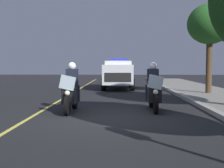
{
  "coord_description": "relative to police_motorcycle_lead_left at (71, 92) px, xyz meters",
  "views": [
    {
      "loc": [
        8.91,
        0.3,
        1.61
      ],
      "look_at": [
        -1.92,
        0.0,
        0.9
      ],
      "focal_mm": 46.14,
      "sensor_mm": 36.0,
      "label": 1
    }
  ],
  "objects": [
    {
      "name": "police_motorcycle_lead_right",
      "position": [
        -0.42,
        2.86,
        0.0
      ],
      "size": [
        2.14,
        0.56,
        1.72
      ],
      "color": "black",
      "rests_on": "ground"
    },
    {
      "name": "ground_plane",
      "position": [
        0.9,
        1.38,
        -0.7
      ],
      "size": [
        80.0,
        80.0,
        0.0
      ],
      "primitive_type": "plane",
      "color": "black"
    },
    {
      "name": "tree_far_back",
      "position": [
        -6.03,
        6.53,
        3.09
      ],
      "size": [
        2.42,
        2.42,
        4.83
      ],
      "color": "#4C3823",
      "rests_on": "sidewalk_strip"
    },
    {
      "name": "police_motorcycle_lead_left",
      "position": [
        0.0,
        0.0,
        0.0
      ],
      "size": [
        2.14,
        0.56,
        1.72
      ],
      "color": "black",
      "rests_on": "ground"
    },
    {
      "name": "police_suv",
      "position": [
        -9.84,
        1.56,
        0.37
      ],
      "size": [
        4.92,
        2.11,
        2.05
      ],
      "color": "silver",
      "rests_on": "ground"
    },
    {
      "name": "curb_strip",
      "position": [
        0.9,
        4.77,
        -0.62
      ],
      "size": [
        48.0,
        0.24,
        0.15
      ],
      "primitive_type": "cube",
      "color": "#9E9B93",
      "rests_on": "ground"
    },
    {
      "name": "lane_stripe_center",
      "position": [
        0.9,
        -1.07,
        -0.7
      ],
      "size": [
        48.0,
        0.12,
        0.01
      ],
      "primitive_type": "cube",
      "color": "#E0D14C",
      "rests_on": "ground"
    }
  ]
}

